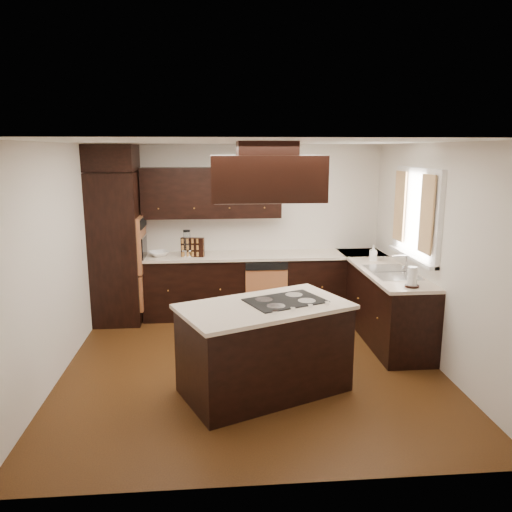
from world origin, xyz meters
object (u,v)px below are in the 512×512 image
object	(u,v)px
oven_column	(117,248)
range_hood	(266,178)
spice_rack	(193,247)
island	(264,350)

from	to	relation	value
oven_column	range_hood	xyz separation A→B (m)	(1.88, -2.25, 1.10)
range_hood	spice_rack	world-z (taller)	range_hood
oven_column	range_hood	bearing A→B (deg)	-50.26
oven_column	island	size ratio (longest dim) A/B	1.33
range_hood	spice_rack	bearing A→B (deg)	109.80
oven_column	range_hood	world-z (taller)	range_hood
island	range_hood	world-z (taller)	range_hood
island	spice_rack	distance (m)	2.55
island	spice_rack	size ratio (longest dim) A/B	4.86
spice_rack	island	bearing A→B (deg)	-57.57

